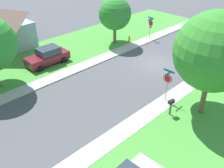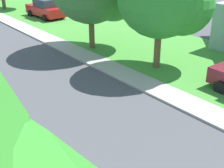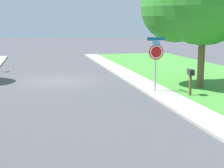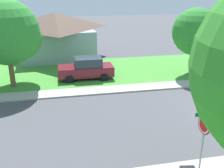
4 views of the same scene
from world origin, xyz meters
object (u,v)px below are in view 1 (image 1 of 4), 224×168
Objects in this scene: stop_sign_near_corner at (150,25)px; fire_hydrant at (129,39)px; car_maroon_kerbside_mid at (48,56)px; stop_sign_far_corner at (168,80)px; tree_across_left at (114,14)px; mailbox at (171,104)px; tree_sidewalk_mid at (211,52)px.

stop_sign_near_corner is 3.16m from fire_hydrant.
car_maroon_kerbside_mid is at bearing 79.88° from fire_hydrant.
tree_across_left is (11.47, -5.71, 1.60)m from stop_sign_far_corner.
car_maroon_kerbside_mid is at bearing 77.50° from stop_sign_near_corner.
tree_across_left is at bearing -93.94° from car_maroon_kerbside_mid.
tree_across_left is 4.18× the size of mailbox.
tree_sidewalk_mid is (-2.44, -0.80, 2.87)m from stop_sign_far_corner.
stop_sign_far_corner is at bearing 145.41° from fire_hydrant.
tree_sidewalk_mid reaches higher than stop_sign_near_corner.
stop_sign_far_corner is 2.00m from mailbox.
car_maroon_kerbside_mid is (12.08, 3.10, -1.01)m from stop_sign_far_corner.
tree_across_left reaches higher than stop_sign_near_corner.
mailbox is at bearing 144.24° from fire_hydrant.
stop_sign_near_corner is 0.37× the size of tree_sidewalk_mid.
stop_sign_far_corner reaches higher than car_maroon_kerbside_mid.
tree_sidewalk_mid is (-14.52, -3.90, 3.89)m from car_maroon_kerbside_mid.
mailbox is (-10.53, 10.94, -0.87)m from stop_sign_near_corner.
stop_sign_far_corner is at bearing 133.62° from stop_sign_near_corner.
stop_sign_far_corner reaches higher than mailbox.
tree_sidewalk_mid is at bearing -161.95° from stop_sign_far_corner.
stop_sign_near_corner is 13.15m from car_maroon_kerbside_mid.
car_maroon_kerbside_mid is (2.84, 12.80, -1.00)m from stop_sign_near_corner.
mailbox is at bearing 136.07° from stop_sign_far_corner.
tree_across_left reaches higher than stop_sign_far_corner.
car_maroon_kerbside_mid is 15.53m from tree_sidewalk_mid.
stop_sign_near_corner is 15.21m from mailbox.
mailbox is at bearing 60.56° from tree_sidewalk_mid.
tree_sidewalk_mid is at bearing -164.98° from car_maroon_kerbside_mid.
stop_sign_far_corner is at bearing 18.05° from tree_sidewalk_mid.
stop_sign_near_corner is 13.40m from stop_sign_far_corner.
fire_hydrant is at bearing -34.59° from stop_sign_far_corner.
stop_sign_near_corner is at bearing -46.38° from stop_sign_far_corner.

